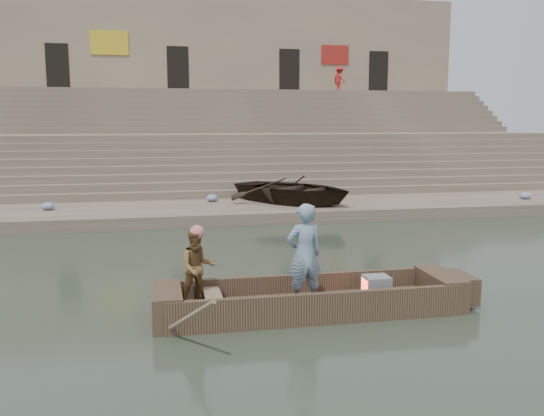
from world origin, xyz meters
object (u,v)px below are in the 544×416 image
object	(u,v)px
rowing_man	(198,267)
television	(376,287)
main_rowboat	(310,307)
standing_man	(304,255)
beached_rowboat	(293,190)
pedestrian	(339,79)

from	to	relation	value
rowing_man	television	distance (m)	3.29
main_rowboat	rowing_man	size ratio (longest dim) A/B	3.65
standing_man	television	distance (m)	1.59
main_rowboat	beached_rowboat	world-z (taller)	beached_rowboat
television	rowing_man	bearing A→B (deg)	176.54
main_rowboat	standing_man	size ratio (longest dim) A/B	2.75
television	pedestrian	size ratio (longest dim) A/B	0.30
television	main_rowboat	bearing A→B (deg)	180.00
standing_man	television	bearing A→B (deg)	177.93
television	pedestrian	distance (m)	26.81
rowing_man	pedestrian	bearing A→B (deg)	56.88
main_rowboat	rowing_man	xyz separation A→B (m)	(-2.00, 0.20, 0.79)
main_rowboat	pedestrian	size ratio (longest dim) A/B	3.23
television	pedestrian	bearing A→B (deg)	73.60
pedestrian	television	bearing A→B (deg)	144.72
beached_rowboat	rowing_man	bearing A→B (deg)	-151.41
rowing_man	beached_rowboat	size ratio (longest dim) A/B	0.28
standing_man	television	world-z (taller)	standing_man
rowing_man	television	xyz separation A→B (m)	(3.25, -0.20, -0.48)
main_rowboat	pedestrian	world-z (taller)	pedestrian
pedestrian	standing_man	bearing A→B (deg)	141.93
rowing_man	main_rowboat	bearing A→B (deg)	-15.62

